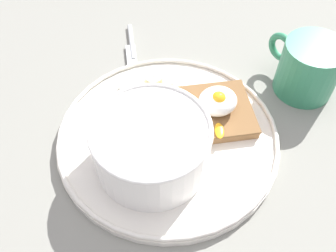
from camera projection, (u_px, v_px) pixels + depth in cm
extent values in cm
cube|color=gray|center=(168.00, 144.00, 51.22)|extent=(120.00, 120.00, 2.00)
cylinder|color=silver|center=(168.00, 137.00, 50.04)|extent=(29.39, 29.39, 1.00)
torus|color=silver|center=(168.00, 134.00, 49.41)|extent=(29.19, 29.19, 0.60)
cylinder|color=white|center=(151.00, 146.00, 44.52)|extent=(14.07, 14.07, 6.66)
torus|color=white|center=(150.00, 129.00, 41.90)|extent=(14.27, 14.27, 0.60)
cylinder|color=white|center=(152.00, 148.00, 44.92)|extent=(12.67, 12.67, 5.26)
ellipsoid|color=white|center=(151.00, 136.00, 43.00)|extent=(12.04, 12.04, 1.20)
ellipsoid|color=tan|center=(154.00, 153.00, 41.20)|extent=(1.34, 1.68, 0.63)
ellipsoid|color=#A88255|center=(123.00, 142.00, 42.22)|extent=(1.23, 0.84, 0.51)
ellipsoid|color=tan|center=(132.00, 163.00, 40.46)|extent=(1.35, 1.02, 0.52)
ellipsoid|color=#986F51|center=(123.00, 141.00, 42.24)|extent=(1.54, 1.28, 0.57)
ellipsoid|color=tan|center=(157.00, 126.00, 43.50)|extent=(1.11, 1.56, 0.63)
ellipsoid|color=tan|center=(122.00, 135.00, 42.75)|extent=(1.54, 1.01, 0.65)
ellipsoid|color=tan|center=(131.00, 147.00, 41.78)|extent=(1.46, 1.35, 0.53)
cube|color=brown|center=(216.00, 109.00, 50.76)|extent=(11.46, 11.46, 0.30)
cube|color=#A37243|center=(216.00, 112.00, 51.23)|extent=(11.23, 11.23, 1.40)
ellipsoid|color=white|center=(218.00, 101.00, 49.46)|extent=(5.26, 4.75, 3.08)
sphere|color=#F4A41B|center=(219.00, 100.00, 48.62)|extent=(2.20, 2.20, 2.20)
ellipsoid|color=#F4A41B|center=(219.00, 131.00, 48.11)|extent=(2.00, 2.82, 0.36)
cylinder|color=beige|center=(141.00, 106.00, 52.10)|extent=(4.56, 4.56, 1.25)
cylinder|color=#BAB38D|center=(141.00, 103.00, 51.71)|extent=(0.82, 0.82, 0.17)
cylinder|color=#F2F2BE|center=(172.00, 86.00, 54.50)|extent=(3.61, 3.53, 1.42)
cylinder|color=#BCBC94|center=(172.00, 84.00, 54.16)|extent=(0.64, 0.63, 0.22)
cylinder|color=beige|center=(154.00, 79.00, 55.17)|extent=(2.70, 2.75, 1.41)
cylinder|color=#BBB48B|center=(154.00, 76.00, 54.67)|extent=(0.49, 0.49, 0.14)
cylinder|color=#F2F1C2|center=(130.00, 87.00, 54.40)|extent=(4.34, 4.38, 1.25)
cylinder|color=#BDBC97|center=(130.00, 85.00, 54.04)|extent=(0.78, 0.78, 0.18)
cylinder|color=beige|center=(159.00, 104.00, 51.97)|extent=(3.49, 3.33, 1.86)
cylinder|color=tan|center=(159.00, 101.00, 51.46)|extent=(0.60, 0.59, 0.22)
cylinder|color=#F0EAC8|center=(124.00, 102.00, 52.53)|extent=(3.62, 3.64, 1.16)
cylinder|color=#BBB69C|center=(124.00, 99.00, 52.09)|extent=(0.65, 0.65, 0.13)
cylinder|color=beige|center=(146.00, 92.00, 53.71)|extent=(3.48, 3.42, 1.21)
cylinder|color=tan|center=(145.00, 90.00, 53.34)|extent=(0.62, 0.61, 0.17)
cylinder|color=#33875F|center=(309.00, 69.00, 53.15)|extent=(8.55, 8.55, 8.09)
cylinder|color=#3D1A1A|center=(316.00, 52.00, 50.73)|extent=(7.26, 7.26, 0.40)
torus|color=#33875F|center=(281.00, 47.00, 55.38)|extent=(2.35, 4.64, 4.56)
cylinder|color=silver|center=(132.00, 42.00, 62.36)|extent=(2.62, 8.59, 0.80)
cube|color=silver|center=(134.00, 59.00, 59.73)|extent=(3.06, 7.18, 0.30)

